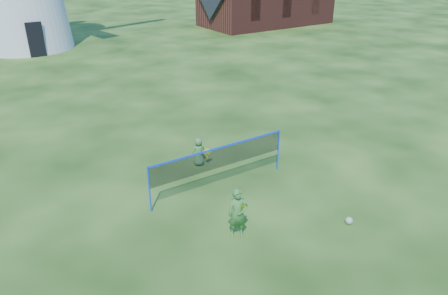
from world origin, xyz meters
TOP-DOWN VIEW (x-y plane):
  - ground at (0.00, 0.00)m, footprint 220.00×220.00m
  - badminton_net at (0.04, 0.53)m, footprint 5.05×0.05m
  - player_girl at (-0.92, -1.92)m, footprint 0.74×0.55m
  - player_boy at (0.32, 2.39)m, footprint 0.66×0.46m
  - play_ball at (2.15, -3.24)m, footprint 0.22×0.22m

SIDE VIEW (x-z plane):
  - ground at x=0.00m, z-range 0.00..0.00m
  - play_ball at x=2.15m, z-range 0.00..0.22m
  - player_boy at x=0.32m, z-range 0.00..1.08m
  - player_girl at x=-0.92m, z-range 0.00..1.50m
  - badminton_net at x=0.04m, z-range 0.36..1.91m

